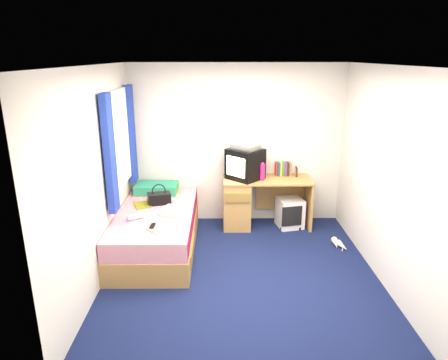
{
  "coord_description": "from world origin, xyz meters",
  "views": [
    {
      "loc": [
        -0.25,
        -4.2,
        2.5
      ],
      "look_at": [
        -0.2,
        0.7,
        0.96
      ],
      "focal_mm": 32.0,
      "sensor_mm": 36.0,
      "label": 1
    }
  ],
  "objects_px": {
    "desk": "(248,200)",
    "pink_water_bottle": "(262,172)",
    "picture_frame": "(296,172)",
    "white_heels": "(339,245)",
    "remote_control": "(152,226)",
    "towel": "(174,212)",
    "colour_swatch_fan": "(154,231)",
    "bed": "(157,230)",
    "handbag": "(159,198)",
    "magazine": "(142,205)",
    "water_bottle": "(135,217)",
    "storage_cube": "(290,213)",
    "vcr": "(245,147)",
    "crt_tv": "(245,164)",
    "aerosol_can": "(260,173)",
    "pillow": "(157,188)"
  },
  "relations": [
    {
      "from": "remote_control",
      "to": "desk",
      "type": "bearing_deg",
      "value": 49.2
    },
    {
      "from": "crt_tv",
      "to": "bed",
      "type": "bearing_deg",
      "value": -105.14
    },
    {
      "from": "pillow",
      "to": "desk",
      "type": "height_order",
      "value": "desk"
    },
    {
      "from": "bed",
      "to": "white_heels",
      "type": "xyz_separation_m",
      "value": [
        2.46,
        -0.02,
        -0.23
      ]
    },
    {
      "from": "pillow",
      "to": "towel",
      "type": "xyz_separation_m",
      "value": [
        0.35,
        -0.89,
        -0.02
      ]
    },
    {
      "from": "crt_tv",
      "to": "pink_water_bottle",
      "type": "relative_size",
      "value": 2.62
    },
    {
      "from": "magazine",
      "to": "water_bottle",
      "type": "bearing_deg",
      "value": -89.56
    },
    {
      "from": "water_bottle",
      "to": "remote_control",
      "type": "distance_m",
      "value": 0.34
    },
    {
      "from": "remote_control",
      "to": "bed",
      "type": "bearing_deg",
      "value": 97.93
    },
    {
      "from": "picture_frame",
      "to": "pink_water_bottle",
      "type": "distance_m",
      "value": 0.57
    },
    {
      "from": "bed",
      "to": "towel",
      "type": "height_order",
      "value": "towel"
    },
    {
      "from": "magazine",
      "to": "remote_control",
      "type": "relative_size",
      "value": 1.75
    },
    {
      "from": "picture_frame",
      "to": "desk",
      "type": "bearing_deg",
      "value": -169.06
    },
    {
      "from": "desk",
      "to": "colour_swatch_fan",
      "type": "relative_size",
      "value": 5.91
    },
    {
      "from": "white_heels",
      "to": "pink_water_bottle",
      "type": "bearing_deg",
      "value": 145.82
    },
    {
      "from": "pink_water_bottle",
      "to": "aerosol_can",
      "type": "xyz_separation_m",
      "value": [
        -0.02,
        0.07,
        -0.03
      ]
    },
    {
      "from": "colour_swatch_fan",
      "to": "storage_cube",
      "type": "bearing_deg",
      "value": 36.41
    },
    {
      "from": "storage_cube",
      "to": "white_heels",
      "type": "bearing_deg",
      "value": -63.57
    },
    {
      "from": "aerosol_can",
      "to": "water_bottle",
      "type": "height_order",
      "value": "aerosol_can"
    },
    {
      "from": "crt_tv",
      "to": "water_bottle",
      "type": "xyz_separation_m",
      "value": [
        -1.42,
        -1.03,
        -0.4
      ]
    },
    {
      "from": "bed",
      "to": "storage_cube",
      "type": "height_order",
      "value": "bed"
    },
    {
      "from": "desk",
      "to": "picture_frame",
      "type": "relative_size",
      "value": 9.29
    },
    {
      "from": "crt_tv",
      "to": "aerosol_can",
      "type": "xyz_separation_m",
      "value": [
        0.23,
        -0.01,
        -0.14
      ]
    },
    {
      "from": "bed",
      "to": "pink_water_bottle",
      "type": "relative_size",
      "value": 8.56
    },
    {
      "from": "desk",
      "to": "crt_tv",
      "type": "bearing_deg",
      "value": 179.47
    },
    {
      "from": "aerosol_can",
      "to": "towel",
      "type": "distance_m",
      "value": 1.5
    },
    {
      "from": "colour_swatch_fan",
      "to": "remote_control",
      "type": "height_order",
      "value": "remote_control"
    },
    {
      "from": "aerosol_can",
      "to": "white_heels",
      "type": "height_order",
      "value": "aerosol_can"
    },
    {
      "from": "desk",
      "to": "pink_water_bottle",
      "type": "distance_m",
      "value": 0.5
    },
    {
      "from": "pillow",
      "to": "magazine",
      "type": "height_order",
      "value": "pillow"
    },
    {
      "from": "picture_frame",
      "to": "aerosol_can",
      "type": "xyz_separation_m",
      "value": [
        -0.56,
        -0.13,
        0.02
      ]
    },
    {
      "from": "vcr",
      "to": "picture_frame",
      "type": "xyz_separation_m",
      "value": [
        0.78,
        0.12,
        -0.41
      ]
    },
    {
      "from": "towel",
      "to": "storage_cube",
      "type": "bearing_deg",
      "value": 27.2
    },
    {
      "from": "vcr",
      "to": "magazine",
      "type": "xyz_separation_m",
      "value": [
        -1.43,
        -0.55,
        -0.69
      ]
    },
    {
      "from": "pink_water_bottle",
      "to": "towel",
      "type": "relative_size",
      "value": 0.82
    },
    {
      "from": "white_heels",
      "to": "magazine",
      "type": "bearing_deg",
      "value": 175.59
    },
    {
      "from": "handbag",
      "to": "white_heels",
      "type": "xyz_separation_m",
      "value": [
        2.45,
        -0.27,
        -0.58
      ]
    },
    {
      "from": "remote_control",
      "to": "towel",
      "type": "bearing_deg",
      "value": 62.78
    },
    {
      "from": "pillow",
      "to": "handbag",
      "type": "xyz_separation_m",
      "value": [
        0.11,
        -0.48,
        0.02
      ]
    },
    {
      "from": "vcr",
      "to": "towel",
      "type": "xyz_separation_m",
      "value": [
        -0.96,
        -0.9,
        -0.65
      ]
    },
    {
      "from": "bed",
      "to": "aerosol_can",
      "type": "bearing_deg",
      "value": 26.72
    },
    {
      "from": "crt_tv",
      "to": "white_heels",
      "type": "height_order",
      "value": "crt_tv"
    },
    {
      "from": "vcr",
      "to": "colour_swatch_fan",
      "type": "height_order",
      "value": "vcr"
    },
    {
      "from": "picture_frame",
      "to": "white_heels",
      "type": "xyz_separation_m",
      "value": [
        0.46,
        -0.87,
        -0.78
      ]
    },
    {
      "from": "colour_swatch_fan",
      "to": "vcr",
      "type": "bearing_deg",
      "value": 50.73
    },
    {
      "from": "picture_frame",
      "to": "towel",
      "type": "relative_size",
      "value": 0.49
    },
    {
      "from": "picture_frame",
      "to": "aerosol_can",
      "type": "distance_m",
      "value": 0.57
    },
    {
      "from": "bed",
      "to": "handbag",
      "type": "height_order",
      "value": "handbag"
    },
    {
      "from": "storage_cube",
      "to": "bed",
      "type": "bearing_deg",
      "value": -171.9
    },
    {
      "from": "vcr",
      "to": "white_heels",
      "type": "bearing_deg",
      "value": 9.18
    }
  ]
}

